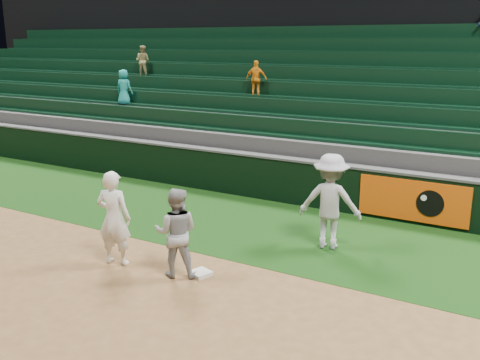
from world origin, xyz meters
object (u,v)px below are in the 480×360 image
Objects in this scene: first_base at (201,273)px; base_coach at (330,202)px; first_baseman at (114,218)px; baserunner at (176,233)px.

base_coach reaches higher than first_base.
first_baseman is 4.46m from base_coach.
first_base is 0.21× the size of baserunner.
base_coach is at bearing 58.37° from first_base.
first_baseman is at bearing -167.95° from first_base.
baserunner reaches higher than first_base.
base_coach is (1.96, 2.77, 0.18)m from baserunner.
first_baseman is 1.11× the size of baserunner.
base_coach reaches higher than baserunner.
first_base is 3.17m from base_coach.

